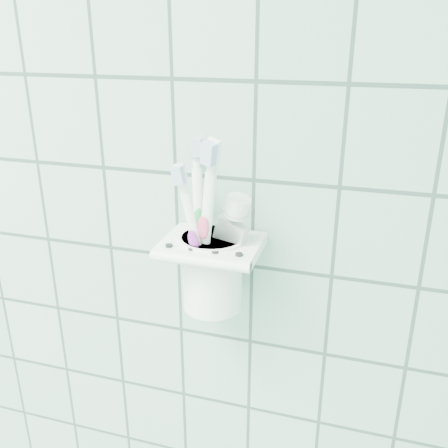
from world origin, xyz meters
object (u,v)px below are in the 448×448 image
holder_bracket (212,246)px  toothpaste_tube (214,235)px  toothbrush_pink (210,238)px  cup (212,269)px  toothbrush_orange (198,215)px  toothbrush_blue (202,226)px

holder_bracket → toothpaste_tube: size_ratio=0.74×
holder_bracket → toothbrush_pink: size_ratio=0.63×
holder_bracket → cup: (-0.00, 0.00, -0.03)m
toothbrush_pink → toothbrush_orange: size_ratio=0.83×
toothbrush_pink → toothbrush_blue: toothbrush_blue is taller
cup → toothpaste_tube: size_ratio=0.61×
holder_bracket → toothbrush_pink: (0.00, -0.02, 0.02)m
cup → holder_bracket: bearing=-70.1°
holder_bracket → toothbrush_orange: size_ratio=0.53×
holder_bracket → toothpaste_tube: 0.02m
holder_bracket → toothbrush_orange: bearing=169.7°
cup → toothbrush_blue: size_ratio=0.48×
cup → toothbrush_orange: bearing=-179.0°
toothbrush_pink → toothpaste_tube: toothbrush_pink is taller
holder_bracket → toothbrush_orange: 0.04m
cup → toothbrush_pink: toothbrush_pink is taller
toothbrush_blue → toothpaste_tube: (0.01, 0.02, -0.02)m
toothbrush_pink → toothbrush_blue: bearing=147.0°
holder_bracket → toothbrush_orange: toothbrush_orange is taller
toothbrush_blue → toothpaste_tube: 0.03m
holder_bracket → cup: bearing=109.9°
toothbrush_blue → toothbrush_orange: toothbrush_orange is taller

